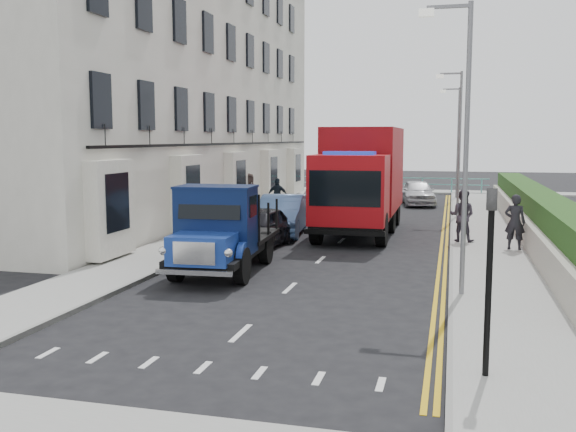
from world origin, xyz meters
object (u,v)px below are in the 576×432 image
at_px(red_lorry, 361,177).
at_px(pedestrian_east_near, 515,222).
at_px(lamp_far, 456,136).
at_px(bedford_lorry, 218,235).
at_px(lamp_near, 461,133).
at_px(parked_car_front, 257,228).
at_px(lamp_mid, 457,135).

height_order(red_lorry, pedestrian_east_near, red_lorry).
relative_size(lamp_far, pedestrian_east_near, 3.73).
distance_m(bedford_lorry, red_lorry, 9.82).
relative_size(lamp_near, parked_car_front, 1.64).
xyz_separation_m(lamp_near, bedford_lorry, (-6.48, 0.93, -2.84)).
xyz_separation_m(lamp_far, pedestrian_east_near, (1.92, -19.12, -2.94)).
xyz_separation_m(lamp_near, parked_car_front, (-6.78, 5.61, -3.27)).
height_order(lamp_far, pedestrian_east_near, lamp_far).
height_order(bedford_lorry, parked_car_front, bedford_lorry).
bearing_deg(parked_car_front, pedestrian_east_near, 12.12).
bearing_deg(lamp_far, red_lorry, -103.48).
height_order(lamp_near, pedestrian_east_near, lamp_near).
bearing_deg(bedford_lorry, lamp_near, -11.83).
relative_size(lamp_mid, pedestrian_east_near, 3.73).
relative_size(lamp_near, pedestrian_east_near, 3.73).
xyz_separation_m(bedford_lorry, parked_car_front, (-0.30, 4.68, -0.43)).
distance_m(lamp_near, pedestrian_east_near, 7.73).
relative_size(lamp_mid, lamp_far, 1.00).
distance_m(lamp_near, parked_car_front, 9.39).
distance_m(lamp_near, lamp_mid, 16.00).
xyz_separation_m(lamp_mid, lamp_far, (0.00, 10.00, 0.00)).
bearing_deg(red_lorry, lamp_far, 76.21).
height_order(lamp_near, lamp_far, same).
relative_size(red_lorry, pedestrian_east_near, 4.38).
xyz_separation_m(lamp_far, parked_car_front, (-6.78, -20.39, -3.27)).
relative_size(lamp_near, red_lorry, 0.85).
xyz_separation_m(parked_car_front, pedestrian_east_near, (8.70, 1.27, 0.33)).
relative_size(lamp_far, parked_car_front, 1.64).
bearing_deg(pedestrian_east_near, red_lorry, -18.86).
xyz_separation_m(lamp_mid, pedestrian_east_near, (1.92, -9.12, -2.94)).
xyz_separation_m(lamp_mid, bedford_lorry, (-6.48, -15.07, -2.84)).
bearing_deg(bedford_lorry, red_lorry, 70.15).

